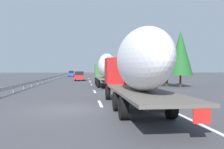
% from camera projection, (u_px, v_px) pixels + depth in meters
% --- Properties ---
extents(ground_plane, '(260.00, 260.00, 0.00)m').
position_uv_depth(ground_plane, '(81.00, 80.00, 53.87)').
color(ground_plane, '#424247').
extents(lane_stripe_0, '(3.20, 0.20, 0.01)m').
position_uv_depth(lane_stripe_0, '(100.00, 104.00, 16.31)').
color(lane_stripe_0, white).
rests_on(lane_stripe_0, ground_plane).
extents(lane_stripe_1, '(3.20, 0.20, 0.01)m').
position_uv_depth(lane_stripe_1, '(95.00, 92.00, 25.23)').
color(lane_stripe_1, white).
rests_on(lane_stripe_1, ground_plane).
extents(lane_stripe_2, '(3.20, 0.20, 0.01)m').
position_uv_depth(lane_stripe_2, '(91.00, 85.00, 36.92)').
color(lane_stripe_2, white).
rests_on(lane_stripe_2, ground_plane).
extents(lane_stripe_3, '(3.20, 0.20, 0.01)m').
position_uv_depth(lane_stripe_3, '(90.00, 82.00, 44.93)').
color(lane_stripe_3, white).
rests_on(lane_stripe_3, ground_plane).
extents(lane_stripe_4, '(3.20, 0.20, 0.01)m').
position_uv_depth(lane_stripe_4, '(90.00, 81.00, 48.83)').
color(lane_stripe_4, white).
rests_on(lane_stripe_4, ground_plane).
extents(lane_stripe_5, '(3.20, 0.20, 0.01)m').
position_uv_depth(lane_stripe_5, '(89.00, 79.00, 61.57)').
color(lane_stripe_5, white).
rests_on(lane_stripe_5, ground_plane).
extents(edge_line_right, '(110.00, 0.20, 0.01)m').
position_uv_depth(edge_line_right, '(104.00, 79.00, 59.45)').
color(edge_line_right, white).
rests_on(edge_line_right, ground_plane).
extents(truck_lead, '(13.33, 2.55, 4.28)m').
position_uv_depth(truck_lead, '(106.00, 68.00, 33.00)').
color(truck_lead, '#387038').
rests_on(truck_lead, ground_plane).
extents(truck_trailing, '(13.91, 2.55, 4.30)m').
position_uv_depth(truck_trailing, '(136.00, 66.00, 13.56)').
color(truck_trailing, '#B21919').
rests_on(truck_trailing, ground_plane).
extents(car_red_compact, '(4.71, 1.91, 1.88)m').
position_uv_depth(car_red_compact, '(79.00, 76.00, 50.08)').
color(car_red_compact, red).
rests_on(car_red_compact, ground_plane).
extents(car_blue_sedan, '(4.45, 1.85, 1.85)m').
position_uv_depth(car_blue_sedan, '(71.00, 74.00, 78.64)').
color(car_blue_sedan, '#28479E').
rests_on(car_blue_sedan, ground_plane).
extents(road_sign, '(0.10, 0.90, 3.48)m').
position_uv_depth(road_sign, '(110.00, 69.00, 58.44)').
color(road_sign, gray).
rests_on(road_sign, ground_plane).
extents(tree_0, '(3.83, 3.83, 6.61)m').
position_uv_depth(tree_0, '(167.00, 56.00, 33.74)').
color(tree_0, '#472D19').
rests_on(tree_0, ground_plane).
extents(tree_1, '(2.79, 2.79, 7.21)m').
position_uv_depth(tree_1, '(112.00, 64.00, 95.57)').
color(tree_1, '#472D19').
rests_on(tree_1, ground_plane).
extents(tree_2, '(2.88, 2.88, 6.21)m').
position_uv_depth(tree_2, '(132.00, 63.00, 53.97)').
color(tree_2, '#472D19').
rests_on(tree_2, ground_plane).
extents(tree_3, '(3.15, 3.15, 7.30)m').
position_uv_depth(tree_3, '(181.00, 53.00, 31.90)').
color(tree_3, '#472D19').
rests_on(tree_3, ground_plane).
extents(guardrail_median, '(94.00, 0.10, 0.76)m').
position_uv_depth(guardrail_median, '(55.00, 77.00, 56.18)').
color(guardrail_median, '#9EA0A5').
rests_on(guardrail_median, ground_plane).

